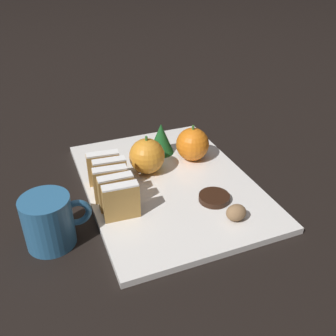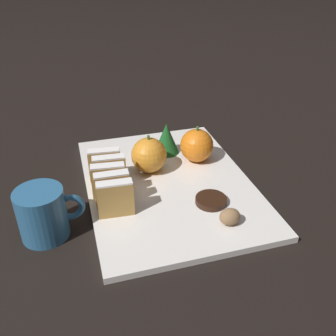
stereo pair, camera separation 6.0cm
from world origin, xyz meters
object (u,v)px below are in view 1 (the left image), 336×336
at_px(coffee_mug, 49,221).
at_px(orange_far, 192,144).
at_px(walnut, 236,213).
at_px(orange_near, 147,156).
at_px(chocolate_cookie, 214,198).

bearing_deg(coffee_mug, orange_far, 24.57).
bearing_deg(orange_far, walnut, -94.94).
distance_m(orange_near, chocolate_cookie, 0.16).
bearing_deg(orange_far, orange_near, -173.07).
bearing_deg(coffee_mug, walnut, -13.74).
relative_size(walnut, coffee_mug, 0.33).
bearing_deg(walnut, chocolate_cookie, 97.19).
xyz_separation_m(orange_near, orange_far, (0.11, 0.01, -0.00)).
bearing_deg(walnut, orange_near, 113.59).
bearing_deg(coffee_mug, chocolate_cookie, -1.90).
bearing_deg(walnut, coffee_mug, 166.26).
xyz_separation_m(walnut, chocolate_cookie, (-0.01, 0.06, -0.01)).
distance_m(walnut, chocolate_cookie, 0.06).
relative_size(orange_near, orange_far, 1.02).
distance_m(chocolate_cookie, coffee_mug, 0.28).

